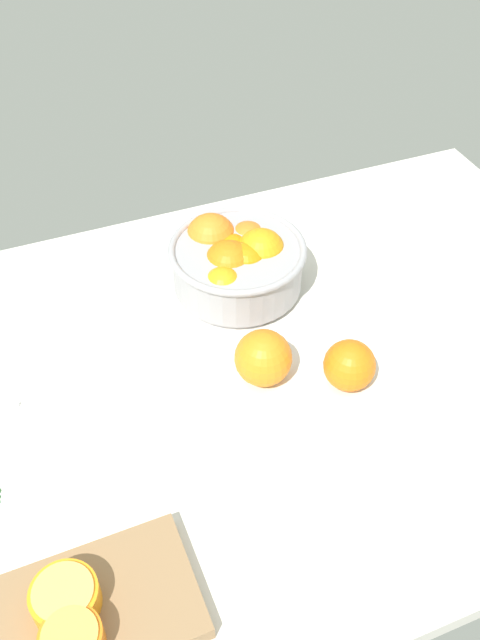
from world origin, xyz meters
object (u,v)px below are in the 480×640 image
cutting_board (85,614)px  loose_orange_0 (349,365)px  loose_orange_1 (263,358)px  fruit_bowl (237,262)px  juice_glass (416,444)px  orange_half_1 (65,598)px

cutting_board → loose_orange_0: size_ratio=3.31×
loose_orange_0 → loose_orange_1: 12.50cm
fruit_bowl → juice_glass: 42.52cm
loose_orange_1 → cutting_board: bearing=-141.6°
cutting_board → loose_orange_0: bearing=24.8°
orange_half_1 → loose_orange_1: 41.66cm
fruit_bowl → juice_glass: fruit_bowl is taller
orange_half_1 → loose_orange_0: loose_orange_0 is taller
fruit_bowl → loose_orange_0: (7.38, -25.92, -1.61)cm
juice_glass → loose_orange_0: (-1.29, 15.70, -0.59)cm
juice_glass → orange_half_1: juice_glass is taller
juice_glass → loose_orange_0: 15.76cm
fruit_bowl → loose_orange_1: fruit_bowl is taller
loose_orange_0 → loose_orange_1: bearing=153.6°
loose_orange_1 → fruit_bowl: bearing=79.4°
loose_orange_1 → orange_half_1: bearing=-144.0°
juice_glass → cutting_board: 45.08cm
cutting_board → loose_orange_1: bearing=38.4°
fruit_bowl → orange_half_1: 58.47cm
orange_half_1 → loose_orange_1: loose_orange_1 is taller
juice_glass → orange_half_1: bearing=-176.0°
juice_glass → loose_orange_1: 24.65cm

